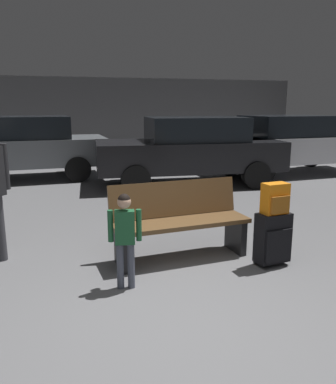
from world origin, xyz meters
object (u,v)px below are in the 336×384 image
(parked_car_near, at_px, (190,149))
(backpack_bright, at_px, (275,199))
(suitcase, at_px, (273,238))
(parked_car_far, at_px, (20,146))
(bench, at_px, (179,221))
(parked_car_side, at_px, (290,143))
(child, at_px, (125,231))

(parked_car_near, bearing_deg, backpack_bright, -98.02)
(suitcase, height_order, parked_car_far, parked_car_far)
(bench, xyz_separation_m, parked_car_side, (4.54, 4.73, 0.36))
(backpack_bright, xyz_separation_m, parked_car_side, (3.61, 5.27, 0.03))
(bench, relative_size, suitcase, 2.71)
(suitcase, bearing_deg, child, -176.69)
(backpack_bright, bearing_deg, bench, 149.88)
(suitcase, xyz_separation_m, parked_car_far, (-3.07, 6.40, 0.48))
(child, distance_m, parked_car_side, 7.54)
(bench, bearing_deg, parked_car_near, 69.01)
(bench, relative_size, backpack_bright, 4.82)
(bench, bearing_deg, parked_car_far, 110.06)
(parked_car_side, xyz_separation_m, parked_car_far, (-6.68, 1.13, 0.00))
(parked_car_far, bearing_deg, child, -77.99)
(suitcase, bearing_deg, parked_car_far, 115.61)
(bench, height_order, child, child)
(parked_car_near, bearing_deg, suitcase, -98.02)
(backpack_bright, relative_size, parked_car_far, 0.08)
(parked_car_side, relative_size, parked_car_far, 1.00)
(child, relative_size, parked_car_side, 0.23)
(backpack_bright, distance_m, parked_car_near, 4.72)
(bench, distance_m, suitcase, 1.08)
(backpack_bright, height_order, parked_car_far, parked_car_far)
(backpack_bright, height_order, child, child)
(parked_car_side, distance_m, parked_car_far, 6.77)
(parked_car_side, bearing_deg, suitcase, -124.42)
(parked_car_far, bearing_deg, backpack_bright, -64.39)
(bench, distance_m, parked_car_far, 6.25)
(suitcase, bearing_deg, parked_car_near, 81.98)
(parked_car_near, bearing_deg, bench, -110.99)
(bench, distance_m, parked_car_side, 6.57)
(bench, xyz_separation_m, child, (-0.76, -0.64, 0.15))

